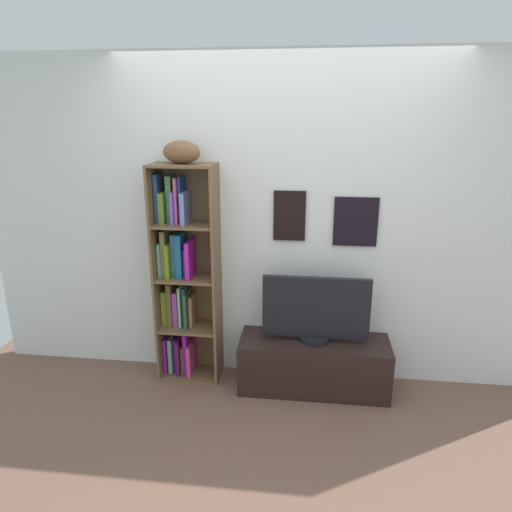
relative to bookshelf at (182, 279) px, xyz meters
name	(u,v)px	position (x,y,z in m)	size (l,w,h in m)	color
ground	(267,468)	(0.78, -0.99, -0.85)	(5.20, 5.20, 0.04)	brown
back_wall	(283,224)	(0.78, 0.14, 0.43)	(4.80, 0.08, 2.52)	silver
bookshelf	(182,279)	(0.00, 0.00, 0.00)	(0.49, 0.29, 1.73)	brown
football	(181,152)	(0.05, -0.03, 0.98)	(0.29, 0.16, 0.16)	brown
tv_stand	(314,364)	(1.05, -0.10, -0.63)	(1.15, 0.41, 0.40)	black
television	(316,310)	(1.05, -0.10, -0.17)	(0.80, 0.22, 0.52)	black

